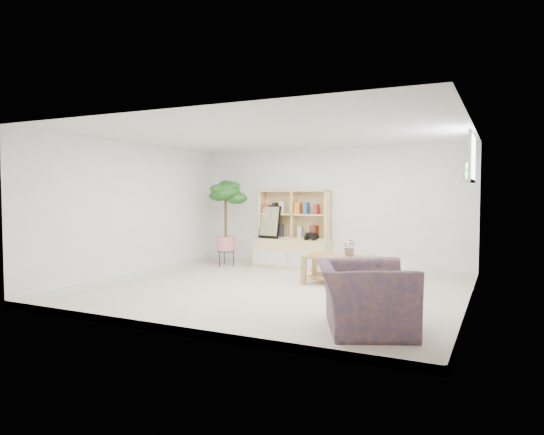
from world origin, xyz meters
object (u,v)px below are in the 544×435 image
at_px(storage_unit, 292,229).
at_px(armchair, 364,292).
at_px(coffee_table, 340,270).
at_px(floor_tree, 226,223).

relative_size(storage_unit, armchair, 1.37).
bearing_deg(armchair, coffee_table, -0.62).
bearing_deg(coffee_table, armchair, -69.05).
distance_m(coffee_table, armchair, 2.67).
xyz_separation_m(storage_unit, coffee_table, (1.41, -1.24, -0.54)).
height_order(storage_unit, coffee_table, storage_unit).
distance_m(storage_unit, floor_tree, 1.38).
xyz_separation_m(storage_unit, armchair, (2.46, -3.69, -0.36)).
relative_size(coffee_table, floor_tree, 0.65).
bearing_deg(storage_unit, floor_tree, -164.71).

